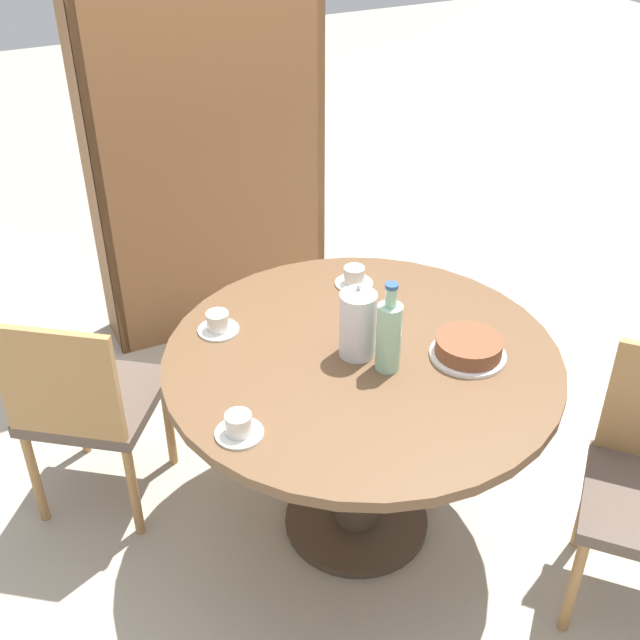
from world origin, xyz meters
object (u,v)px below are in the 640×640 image
object	(u,v)px
water_bottle	(389,335)
cup_c	(239,427)
coffee_pot	(358,322)
cup_b	(354,278)
cup_a	(218,324)
chair_b	(86,403)
bookshelf	(206,135)
cake_main	(469,348)

from	to	relation	value
water_bottle	cup_c	size ratio (longest dim) A/B	2.20
coffee_pot	cup_b	size ratio (longest dim) A/B	1.88
coffee_pot	cup_a	xyz separation A→B (m)	(-0.34, 0.30, -0.09)
chair_b	coffee_pot	distance (m)	0.99
cup_a	cup_b	distance (m)	0.53
cup_b	coffee_pot	bearing A→B (deg)	-116.22
cup_b	water_bottle	bearing A→B (deg)	-105.76
bookshelf	cake_main	xyz separation A→B (m)	(0.27, -1.63, -0.17)
cake_main	cup_a	distance (m)	0.79
cup_a	cup_c	distance (m)	0.51
water_bottle	coffee_pot	bearing A→B (deg)	115.24
cake_main	cup_a	bearing A→B (deg)	144.47
coffee_pot	cup_b	xyz separation A→B (m)	(0.18, 0.37, -0.09)
bookshelf	cup_c	bearing A→B (deg)	73.69
bookshelf	coffee_pot	distance (m)	1.48
coffee_pot	cup_a	bearing A→B (deg)	138.99
bookshelf	cup_b	size ratio (longest dim) A/B	14.53
cake_main	water_bottle	bearing A→B (deg)	167.16
cup_a	cake_main	bearing A→B (deg)	-35.53
bookshelf	cup_b	bearing A→B (deg)	97.93
bookshelf	cake_main	size ratio (longest dim) A/B	8.25
chair_b	coffee_pot	bearing A→B (deg)	-175.89
chair_b	cup_c	size ratio (longest dim) A/B	6.40
cup_b	cake_main	bearing A→B (deg)	-77.47
chair_b	cup_b	world-z (taller)	chair_b
water_bottle	cup_a	xyz separation A→B (m)	(-0.39, 0.40, -0.09)
water_bottle	cup_a	size ratio (longest dim) A/B	2.20
bookshelf	cup_c	size ratio (longest dim) A/B	14.53
coffee_pot	water_bottle	bearing A→B (deg)	-64.76
chair_b	coffee_pot	world-z (taller)	coffee_pot
cup_b	cup_c	xyz separation A→B (m)	(-0.64, -0.56, 0.00)
water_bottle	cup_a	bearing A→B (deg)	134.31
chair_b	cake_main	size ratio (longest dim) A/B	3.63
bookshelf	cake_main	world-z (taller)	bookshelf
water_bottle	cake_main	bearing A→B (deg)	-12.84
chair_b	bookshelf	bearing A→B (deg)	-93.22
cup_b	cup_c	world-z (taller)	same
bookshelf	water_bottle	distance (m)	1.58
coffee_pot	bookshelf	bearing A→B (deg)	88.90
chair_b	bookshelf	xyz separation A→B (m)	(0.80, 1.00, 0.48)
cup_c	cup_b	bearing A→B (deg)	41.28
cup_a	chair_b	bearing A→B (deg)	157.77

